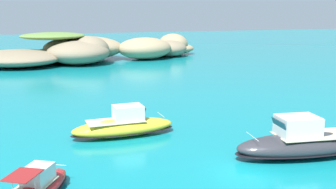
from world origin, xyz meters
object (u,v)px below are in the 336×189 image
islet_large (66,51)px  motorboat_charcoal (302,143)px  islet_small (161,48)px  motorboat_yellow (124,126)px

islet_large → motorboat_charcoal: size_ratio=3.51×
motorboat_charcoal → islet_small: bearing=77.8°
islet_small → motorboat_yellow: size_ratio=2.65×
islet_small → motorboat_charcoal: (-14.99, -69.61, -1.23)m
motorboat_yellow → motorboat_charcoal: bearing=-41.7°
islet_large → motorboat_yellow: bearing=-92.4°
motorboat_yellow → islet_large: bearing=87.6°
islet_large → motorboat_yellow: 57.02m
islet_small → motorboat_charcoal: bearing=-102.2°
islet_small → islet_large: bearing=-173.4°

